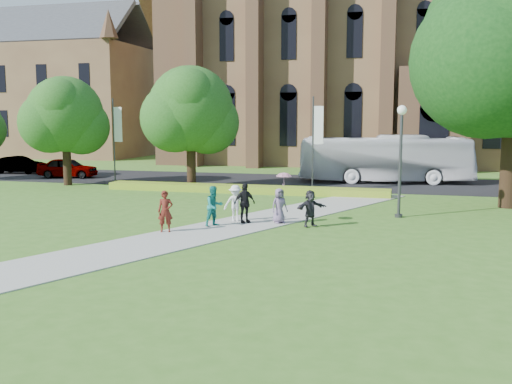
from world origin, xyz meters
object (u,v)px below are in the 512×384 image
(tour_coach, at_px, (385,159))
(car_1, at_px, (19,165))
(car_0, at_px, (68,168))
(streetlamp, at_px, (401,147))
(pedestrian_0, at_px, (165,211))

(tour_coach, relative_size, car_1, 2.82)
(tour_coach, distance_m, car_0, 24.24)
(streetlamp, xyz_separation_m, car_1, (-31.06, 13.67, -2.56))
(streetlamp, relative_size, car_1, 1.20)
(car_0, height_order, car_1, car_0)
(streetlamp, xyz_separation_m, pedestrian_0, (-9.17, -6.17, -2.41))
(tour_coach, bearing_deg, streetlamp, 176.90)
(car_0, relative_size, car_1, 1.04)
(car_1, height_order, pedestrian_0, pedestrian_0)
(streetlamp, bearing_deg, car_0, 154.98)
(car_0, distance_m, car_1, 6.10)
(streetlamp, xyz_separation_m, car_0, (-25.26, 11.79, -2.50))
(tour_coach, xyz_separation_m, car_1, (-29.86, -0.93, -0.99))
(streetlamp, relative_size, pedestrian_0, 3.09)
(car_1, bearing_deg, car_0, -111.76)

